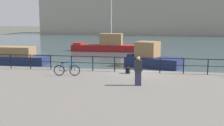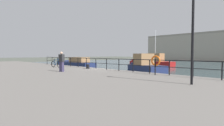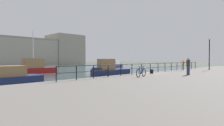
# 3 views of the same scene
# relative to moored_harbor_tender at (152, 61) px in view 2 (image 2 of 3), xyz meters

# --- Properties ---
(ground_plane) EXTENTS (240.00, 240.00, 0.00)m
(ground_plane) POSITION_rel_moored_harbor_tender_xyz_m (5.98, -18.51, -0.87)
(ground_plane) COLOR #4C5147
(water_basin) EXTENTS (80.00, 60.00, 0.01)m
(water_basin) POSITION_rel_moored_harbor_tender_xyz_m (5.98, 11.69, -0.86)
(water_basin) COLOR #33474C
(water_basin) RESTS_ON ground_plane
(quay_promenade) EXTENTS (56.00, 13.00, 0.83)m
(quay_promenade) POSITION_rel_moored_harbor_tender_xyz_m (5.98, -25.01, -0.45)
(quay_promenade) COLOR slate
(quay_promenade) RESTS_ON ground_plane
(moored_harbor_tender) EXTENTS (9.29, 2.43, 7.05)m
(moored_harbor_tender) POSITION_rel_moored_harbor_tender_xyz_m (0.00, 0.00, 0.00)
(moored_harbor_tender) COLOR maroon
(moored_harbor_tender) RESTS_ON water_basin
(moored_white_yacht) EXTENTS (5.71, 4.07, 2.39)m
(moored_white_yacht) POSITION_rel_moored_harbor_tender_xyz_m (6.70, -11.76, -0.01)
(moored_white_yacht) COLOR navy
(moored_white_yacht) RESTS_ON water_basin
(moored_blue_motorboat) EXTENTS (9.00, 2.67, 1.77)m
(moored_blue_motorboat) POSITION_rel_moored_harbor_tender_xyz_m (-8.02, -12.53, -0.20)
(moored_blue_motorboat) COLOR navy
(moored_blue_motorboat) RESTS_ON water_basin
(quay_railing) EXTENTS (24.43, 0.07, 1.08)m
(quay_railing) POSITION_rel_moored_harbor_tender_xyz_m (6.74, -19.26, 0.70)
(quay_railing) COLOR black
(quay_railing) RESTS_ON quay_promenade
(parked_bicycle) EXTENTS (1.76, 0.35, 0.98)m
(parked_bicycle) POSITION_rel_moored_harbor_tender_xyz_m (1.38, -21.31, 0.35)
(parked_bicycle) COLOR black
(parked_bicycle) RESTS_ON quay_promenade
(mooring_bollard) EXTENTS (0.32, 0.32, 0.44)m
(mooring_bollard) POSITION_rel_moored_harbor_tender_xyz_m (5.33, -19.84, 0.18)
(mooring_bollard) COLOR black
(mooring_bollard) RESTS_ON quay_promenade
(life_ring_stand) EXTENTS (0.75, 0.16, 1.40)m
(life_ring_stand) POSITION_rel_moored_harbor_tender_xyz_m (13.25, -19.74, 0.94)
(life_ring_stand) COLOR black
(life_ring_stand) RESTS_ON quay_promenade
(quay_lamp_post) EXTENTS (0.32, 0.32, 4.61)m
(quay_lamp_post) POSITION_rel_moored_harbor_tender_xyz_m (16.70, -22.00, 2.92)
(quay_lamp_post) COLOR black
(quay_lamp_post) RESTS_ON quay_promenade
(standing_person) EXTENTS (0.49, 0.37, 1.69)m
(standing_person) POSITION_rel_moored_harbor_tender_xyz_m (6.34, -23.32, 0.83)
(standing_person) COLOR #332D4C
(standing_person) RESTS_ON quay_promenade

